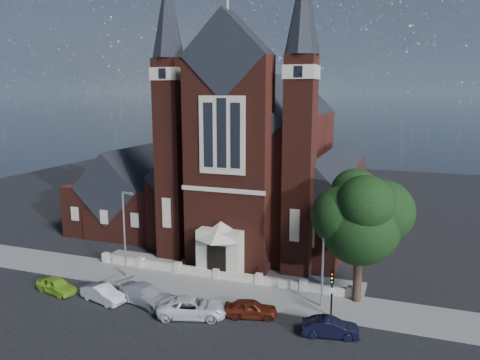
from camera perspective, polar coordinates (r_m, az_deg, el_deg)
The scene contains 16 objects.
ground at distance 51.11m, azimuth 0.91°, elevation -8.52°, with size 120.00×120.00×0.00m, color black.
pavement_strip at distance 42.00m, azimuth -3.90°, elevation -12.93°, with size 60.00×5.00×0.12m, color slate.
forecourt_paving at distance 45.40m, azimuth -1.83°, elevation -11.05°, with size 26.00×3.00×0.14m, color slate.
forecourt_wall at distance 43.69m, azimuth -2.82°, elevation -11.96°, with size 24.00×0.40×0.90m, color beige.
church at distance 56.50m, azimuth 3.57°, elevation 1.88°, with size 20.01×34.90×29.20m.
parish_hall at distance 59.46m, azimuth -12.85°, elevation -2.02°, with size 12.00×12.20×10.24m.
street_tree at distance 37.78m, azimuth 14.56°, elevation -4.78°, with size 6.40×6.60×10.70m.
street_lamp_left at distance 43.67m, azimuth -13.84°, elevation -5.87°, with size 1.16×0.22×8.09m.
street_lamp_right at distance 37.15m, azimuth 10.24°, elevation -8.68°, with size 1.16×0.22×8.09m.
traffic_signal at distance 36.29m, azimuth 11.14°, elevation -12.60°, with size 0.28×0.42×4.00m.
car_lime_van at distance 43.55m, azimuth -21.48°, elevation -11.85°, with size 1.58×3.93×1.34m, color #86C226.
car_silver_a at distance 40.69m, azimuth -16.38°, elevation -13.13°, with size 1.43×4.11×1.35m, color #B1B3B9.
car_silver_b at distance 39.42m, azimuth -11.35°, elevation -13.55°, with size 2.14×5.28×1.53m, color #ADAEB5.
car_white_suv at distance 36.90m, azimuth -5.80°, elevation -15.19°, with size 2.45×5.31×1.48m, color white.
car_dark_red at distance 36.70m, azimuth 1.31°, elevation -15.39°, with size 1.61×4.00×1.36m, color #501A0D.
car_navy at distance 34.74m, azimuth 10.96°, elevation -17.24°, with size 1.38×3.96×1.31m, color black.
Camera 1 is at (15.73, -30.63, 16.80)m, focal length 35.00 mm.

